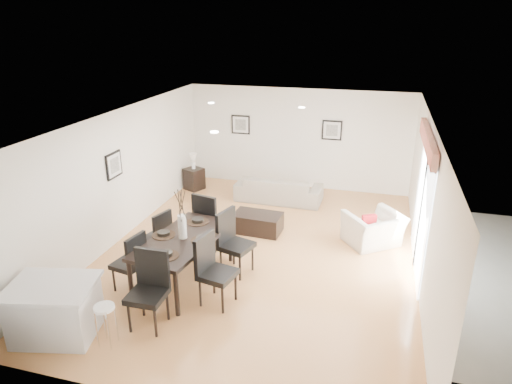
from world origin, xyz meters
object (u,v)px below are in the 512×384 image
(dining_chair_efar, at_px, (232,238))
(bar_stool, at_px, (105,312))
(dining_chair_head, at_px, (150,284))
(dining_chair_wnear, at_px, (132,259))
(armchair, at_px, (373,229))
(dining_chair_enear, at_px, (212,266))
(coffee_table, at_px, (258,223))
(kitchen_island, at_px, (55,310))
(dining_chair_foot, at_px, (208,218))
(sofa, at_px, (279,189))
(dining_chair_wfar, at_px, (159,234))
(dining_table, at_px, (183,242))
(side_table, at_px, (194,179))

(dining_chair_efar, relative_size, bar_stool, 1.84)
(dining_chair_efar, relative_size, dining_chair_head, 0.99)
(dining_chair_wnear, distance_m, dining_chair_efar, 1.78)
(armchair, bearing_deg, dining_chair_enear, 11.43)
(coffee_table, xyz_separation_m, kitchen_island, (-1.94, -4.15, 0.22))
(dining_chair_foot, bearing_deg, dining_chair_wnear, 79.91)
(sofa, xyz_separation_m, dining_chair_efar, (-0.07, -3.61, 0.35))
(dining_chair_wfar, xyz_separation_m, coffee_table, (1.45, 1.78, -0.38))
(dining_table, bearing_deg, bar_stool, -93.31)
(kitchen_island, bearing_deg, coffee_table, 52.17)
(sofa, height_order, side_table, sofa)
(dining_chair_wnear, height_order, dining_chair_enear, dining_chair_enear)
(dining_chair_wfar, relative_size, bar_stool, 1.62)
(dining_chair_enear, bearing_deg, dining_chair_head, 148.37)
(armchair, xyz_separation_m, dining_chair_wfar, (-3.91, -1.83, 0.24))
(dining_chair_head, distance_m, kitchen_island, 1.39)
(dining_chair_efar, xyz_separation_m, bar_stool, (-1.09, -2.43, -0.11))
(armchair, xyz_separation_m, dining_table, (-3.18, -2.31, 0.42))
(dining_chair_wfar, distance_m, dining_chair_foot, 1.04)
(dining_chair_wfar, height_order, dining_chair_head, dining_chair_head)
(sofa, distance_m, dining_chair_head, 5.46)
(side_table, bearing_deg, dining_chair_enear, -64.15)
(dining_chair_enear, height_order, kitchen_island, dining_chair_enear)
(dining_chair_wnear, relative_size, dining_chair_enear, 0.89)
(kitchen_island, bearing_deg, dining_chair_efar, 38.80)
(dining_chair_enear, bearing_deg, dining_chair_efar, 11.28)
(dining_table, relative_size, dining_chair_head, 1.78)
(coffee_table, bearing_deg, dining_table, -104.50)
(dining_table, distance_m, kitchen_island, 2.27)
(dining_chair_efar, xyz_separation_m, kitchen_island, (-1.93, -2.43, -0.24))
(dining_chair_wfar, xyz_separation_m, dining_chair_enear, (1.43, -0.97, 0.08))
(dining_chair_wnear, xyz_separation_m, coffee_table, (1.45, 2.78, -0.39))
(sofa, xyz_separation_m, dining_chair_wfar, (-1.50, -3.67, 0.27))
(dining_chair_wnear, relative_size, dining_chair_wfar, 1.01)
(dining_chair_wfar, distance_m, coffee_table, 2.33)
(dining_table, xyz_separation_m, dining_chair_wnear, (-0.72, -0.52, -0.16))
(dining_chair_wnear, relative_size, side_table, 1.81)
(dining_chair_wnear, bearing_deg, sofa, 172.84)
(dining_chair_wfar, xyz_separation_m, side_table, (-0.92, 3.88, -0.29))
(sofa, bearing_deg, dining_chair_head, 82.91)
(dining_chair_wfar, relative_size, dining_chair_foot, 0.88)
(dining_chair_enear, xyz_separation_m, dining_chair_head, (-0.71, -0.76, 0.00))
(armchair, distance_m, dining_chair_wnear, 4.83)
(armchair, xyz_separation_m, dining_chair_enear, (-2.47, -2.80, 0.33))
(coffee_table, relative_size, kitchen_island, 0.75)
(bar_stool, bearing_deg, dining_chair_efar, 65.88)
(dining_chair_wnear, relative_size, dining_chair_efar, 0.89)
(dining_table, relative_size, dining_chair_wfar, 2.04)
(dining_chair_head, height_order, coffee_table, dining_chair_head)
(side_table, distance_m, bar_stool, 6.38)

